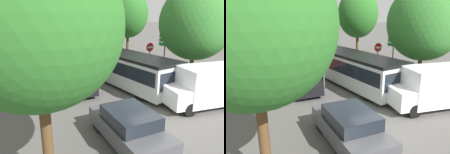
{
  "view_description": "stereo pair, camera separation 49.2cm",
  "coord_description": "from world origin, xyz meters",
  "views": [
    {
      "loc": [
        -6.1,
        -6.43,
        5.08
      ],
      "look_at": [
        0.2,
        5.25,
        1.2
      ],
      "focal_mm": 35.0,
      "sensor_mm": 36.0,
      "label": 1
    },
    {
      "loc": [
        -5.66,
        -6.66,
        5.08
      ],
      "look_at": [
        0.2,
        5.25,
        1.2
      ],
      "focal_mm": 35.0,
      "sensor_mm": 36.0,
      "label": 2
    }
  ],
  "objects": [
    {
      "name": "tree_right_far",
      "position": [
        6.71,
        25.87,
        3.99
      ],
      "size": [
        3.51,
        3.51,
        5.92
      ],
      "color": "#51381E",
      "rests_on": "ground"
    },
    {
      "name": "white_van",
      "position": [
        4.23,
        1.14,
        1.24
      ],
      "size": [
        5.28,
        2.86,
        2.31
      ],
      "rotation": [
        0.0,
        0.0,
        2.95
      ],
      "color": "white",
      "rests_on": "ground"
    },
    {
      "name": "tree_right_near",
      "position": [
        6.55,
        4.64,
        4.46
      ],
      "size": [
        5.12,
        5.12,
        7.11
      ],
      "color": "#51381E",
      "rests_on": "ground"
    },
    {
      "name": "direction_sign_post",
      "position": [
        6.2,
        7.23,
        2.57
      ],
      "size": [
        0.1,
        1.4,
        3.6
      ],
      "rotation": [
        0.0,
        0.0,
        3.16
      ],
      "color": "#56595E",
      "rests_on": "ground"
    },
    {
      "name": "articulated_bus",
      "position": [
        1.67,
        10.11,
        1.37
      ],
      "size": [
        4.01,
        16.11,
        2.37
      ],
      "rotation": [
        0.0,
        0.0,
        -1.47
      ],
      "color": "silver",
      "rests_on": "ground"
    },
    {
      "name": "traffic_light",
      "position": [
        -0.44,
        6.02,
        2.5
      ],
      "size": [
        0.38,
        0.4,
        3.4
      ],
      "rotation": [
        0.0,
        0.0,
        -1.25
      ],
      "color": "#56595E",
      "rests_on": "ground"
    },
    {
      "name": "no_entry_sign",
      "position": [
        4.87,
        7.49,
        1.88
      ],
      "size": [
        0.7,
        0.08,
        2.82
      ],
      "rotation": [
        0.0,
        0.0,
        -1.57
      ],
      "color": "#56595E",
      "rests_on": "ground"
    },
    {
      "name": "ground_plane",
      "position": [
        0.0,
        0.0,
        0.0
      ],
      "size": [
        200.0,
        200.0,
        0.0
      ],
      "primitive_type": "plane",
      "color": "#565451"
    },
    {
      "name": "city_bus_rear",
      "position": [
        -1.86,
        34.25,
        1.41
      ],
      "size": [
        3.01,
        11.41,
        2.43
      ],
      "rotation": [
        0.0,
        0.0,
        1.53
      ],
      "color": "silver",
      "rests_on": "ground"
    },
    {
      "name": "tree_left_near",
      "position": [
        -5.13,
        -0.65,
        4.68
      ],
      "size": [
        4.37,
        4.37,
        6.98
      ],
      "color": "#51381E",
      "rests_on": "ground"
    },
    {
      "name": "tree_right_mid",
      "position": [
        6.97,
        14.18,
        5.03
      ],
      "size": [
        4.31,
        4.31,
        7.59
      ],
      "color": "#51381E",
      "rests_on": "ground"
    },
    {
      "name": "tree_left_far",
      "position": [
        -5.21,
        14.24,
        4.59
      ],
      "size": [
        5.12,
        5.12,
        7.1
      ],
      "color": "#51381E",
      "rests_on": "ground"
    },
    {
      "name": "queued_car_graphite",
      "position": [
        -1.81,
        0.11,
        0.74
      ],
      "size": [
        1.93,
        4.27,
        1.46
      ],
      "rotation": [
        0.0,
        0.0,
        1.54
      ],
      "color": "#47474C",
      "rests_on": "ground"
    },
    {
      "name": "queued_car_black",
      "position": [
        -1.65,
        6.83,
        0.68
      ],
      "size": [
        1.78,
        3.94,
        1.35
      ],
      "rotation": [
        0.0,
        0.0,
        1.54
      ],
      "color": "black",
      "rests_on": "ground"
    },
    {
      "name": "queued_car_white",
      "position": [
        -2.1,
        19.23,
        0.75
      ],
      "size": [
        1.94,
        4.3,
        1.47
      ],
      "rotation": [
        0.0,
        0.0,
        1.54
      ],
      "color": "white",
      "rests_on": "ground"
    },
    {
      "name": "tree_left_mid",
      "position": [
        -5.17,
        6.89,
        5.4
      ],
      "size": [
        4.64,
        4.64,
        8.42
      ],
      "color": "#51381E",
      "rests_on": "ground"
    },
    {
      "name": "queued_car_red",
      "position": [
        -1.75,
        12.55,
        0.75
      ],
      "size": [
        1.97,
        4.35,
        1.49
      ],
      "rotation": [
        0.0,
        0.0,
        1.54
      ],
      "color": "#B21E19",
      "rests_on": "ground"
    }
  ]
}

